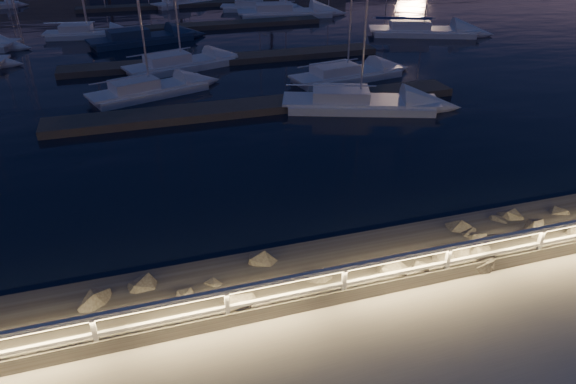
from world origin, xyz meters
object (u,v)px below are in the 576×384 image
Objects in this scene: sailboat_f at (179,63)px; sailboat_l at (283,12)px; guard_rail at (413,261)px; sailboat_k at (257,7)px; sailboat_h at (420,30)px; sailboat_n at (182,2)px; sailboat_b at (147,89)px; sailboat_j at (86,32)px; sailboat_c at (345,74)px; sailboat_d at (356,101)px; sailboat_g at (139,38)px.

sailboat_l reaches higher than sailboat_f.
sailboat_k reaches higher than guard_rail.
sailboat_f is at bearing -118.42° from sailboat_l.
guard_rail is 42.24m from sailboat_l.
sailboat_n is at bearing 151.70° from sailboat_h.
sailboat_b reaches higher than guard_rail.
sailboat_j is (-9.48, 37.17, -0.97)m from guard_rail.
sailboat_b is 0.94× the size of sailboat_c.
sailboat_d is (-1.46, -5.03, 0.01)m from sailboat_c.
sailboat_b is at bearing -105.31° from sailboat_g.
sailboat_k is at bearing 81.00° from guard_rail.
guard_rail is 3.74× the size of sailboat_b.
sailboat_d is 26.93m from sailboat_l.
sailboat_g reaches higher than sailboat_f.
sailboat_f is 21.24m from sailboat_h.
sailboat_h reaches higher than sailboat_n.
sailboat_f is 0.85× the size of sailboat_h.
sailboat_d is at bearing -49.32° from sailboat_j.
sailboat_h is 14.38m from sailboat_l.
sailboat_g is 1.20× the size of sailboat_j.
sailboat_l reaches higher than sailboat_n.
sailboat_g is 0.93× the size of sailboat_h.
sailboat_b is at bearing 172.24° from sailboat_d.
sailboat_l reaches higher than sailboat_k.
guard_rail is 2.75× the size of sailboat_l.
sailboat_j is 1.00× the size of sailboat_n.
guard_rail is 34.10m from sailboat_g.
sailboat_g is at bearing -168.26° from sailboat_h.
sailboat_g is 23.14m from sailboat_h.
sailboat_l reaches higher than sailboat_g.
sailboat_c is 25.61m from sailboat_k.
sailboat_d reaches higher than sailboat_j.
sailboat_c is at bearing -73.86° from sailboat_k.
guard_rail is 50.40m from sailboat_n.
sailboat_k reaches higher than sailboat_c.
sailboat_f is at bearing 139.78° from sailboat_c.
sailboat_h is 1.29× the size of sailboat_j.
sailboat_n is (9.47, 13.23, 0.00)m from sailboat_j.
sailboat_h is (12.56, 15.13, 0.02)m from sailboat_d.
sailboat_f is at bearing -90.38° from sailboat_g.
guard_rail is at bearing -101.03° from sailboat_f.
sailboat_b is at bearing -69.15° from sailboat_j.
sailboat_f is at bearing -145.87° from sailboat_h.
sailboat_k is (12.80, 25.16, 0.01)m from sailboat_b.
sailboat_b reaches higher than sailboat_j.
guard_rail is 3.31× the size of sailboat_k.
sailboat_k is (7.17, 45.28, -0.95)m from guard_rail.
sailboat_g is at bearing 119.14° from sailboat_c.
sailboat_c reaches higher than sailboat_b.
sailboat_l is (-8.61, 11.51, 0.02)m from sailboat_h.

